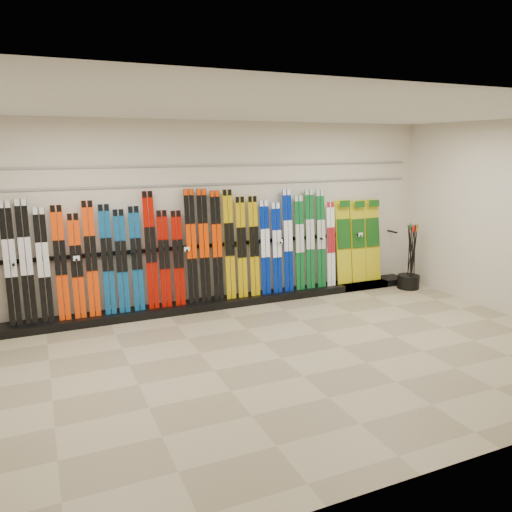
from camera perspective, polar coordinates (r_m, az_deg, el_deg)
name	(u,v)px	position (r m, az deg, el deg)	size (l,w,h in m)	color
floor	(281,358)	(6.38, 2.90, -11.55)	(8.00, 8.00, 0.00)	gray
back_wall	(214,215)	(8.21, -4.88, 4.71)	(8.00, 8.00, 0.00)	beige
ceiling	(284,109)	(5.85, 3.24, 16.41)	(8.00, 8.00, 0.00)	silver
ski_rack_base	(232,301)	(8.40, -2.75, -5.16)	(8.00, 0.40, 0.12)	black
skis	(191,252)	(7.99, -7.42, 0.51)	(5.36, 0.18, 1.83)	black
snowboards	(358,241)	(9.46, 11.59, 1.68)	(0.95, 0.24, 1.53)	gold
pole_bin	(408,282)	(9.75, 17.01, -2.82)	(0.40, 0.40, 0.25)	black
ski_poles	(412,256)	(9.65, 17.36, -0.03)	(0.26, 0.34, 1.18)	black
slatwall_rail_0	(213,184)	(8.14, -4.90, 8.19)	(7.60, 0.02, 0.03)	gray
slatwall_rail_1	(213,165)	(8.13, -4.94, 10.30)	(7.60, 0.02, 0.03)	gray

